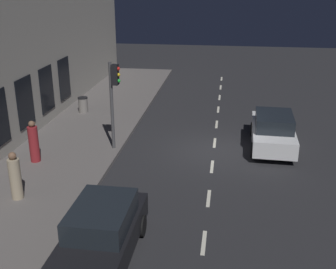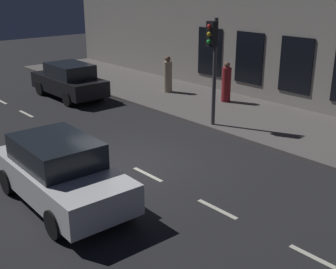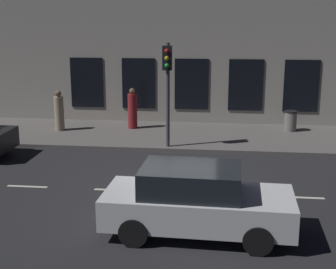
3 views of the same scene
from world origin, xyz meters
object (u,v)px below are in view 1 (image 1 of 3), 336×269
object	(u,v)px
traffic_light	(114,90)
trash_bin	(83,105)
pedestrian_1	(34,143)
parked_car_0	(273,131)
parked_car_1	(101,234)
pedestrian_0	(15,177)

from	to	relation	value
traffic_light	trash_bin	distance (m)	6.10
traffic_light	pedestrian_1	bearing A→B (deg)	32.32
pedestrian_1	parked_car_0	bearing A→B (deg)	62.54
parked_car_1	pedestrian_0	world-z (taller)	pedestrian_0
pedestrian_0	trash_bin	world-z (taller)	pedestrian_0
traffic_light	parked_car_0	size ratio (longest dim) A/B	0.88
traffic_light	parked_car_1	xyz separation A→B (m)	(-1.55, 7.36, -1.96)
parked_car_1	pedestrian_1	xyz separation A→B (m)	(4.42, -5.54, 0.15)
parked_car_1	trash_bin	size ratio (longest dim) A/B	4.97
parked_car_1	trash_bin	xyz separation A→B (m)	(4.66, -12.13, -0.21)
pedestrian_0	trash_bin	xyz separation A→B (m)	(0.95, -9.55, -0.34)
pedestrian_1	trash_bin	bearing A→B (deg)	135.98
traffic_light	trash_bin	xyz separation A→B (m)	(3.11, -4.77, -2.17)
pedestrian_1	trash_bin	size ratio (longest dim) A/B	2.03
pedestrian_1	trash_bin	world-z (taller)	pedestrian_1
traffic_light	trash_bin	world-z (taller)	traffic_light
parked_car_1	trash_bin	distance (m)	13.00
parked_car_1	pedestrian_1	distance (m)	7.09
parked_car_0	parked_car_1	size ratio (longest dim) A/B	1.02
traffic_light	pedestrian_0	xyz separation A→B (m)	(2.16, 4.78, -1.83)
parked_car_0	pedestrian_0	bearing A→B (deg)	-143.24
traffic_light	pedestrian_0	distance (m)	5.55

